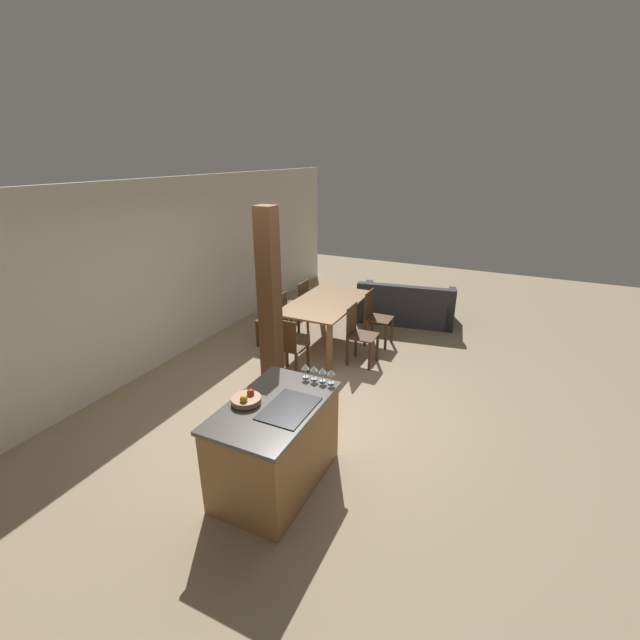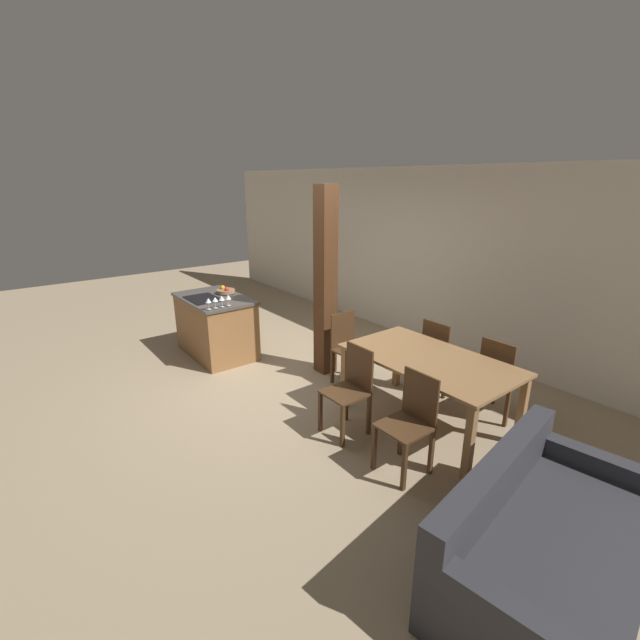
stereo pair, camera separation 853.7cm
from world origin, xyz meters
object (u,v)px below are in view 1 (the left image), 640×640
dining_chair_near_left (359,333)px  wine_glass_near (331,373)px  fruit_bowl (246,399)px  couch (406,306)px  dining_chair_far_right (298,304)px  dining_table (326,307)px  dining_chair_near_right (375,316)px  timber_post (270,306)px  wine_glass_middle (322,371)px  wine_glass_end (305,367)px  dining_chair_far_left (275,318)px  kitchen_island (275,444)px  wine_glass_far (314,369)px  dining_chair_head_end (289,346)px

dining_chair_near_left → wine_glass_near: bearing=-166.7°
fruit_bowl → couch: fruit_bowl is taller
wine_glass_near → dining_chair_far_right: size_ratio=0.17×
dining_table → dining_chair_near_right: size_ratio=1.91×
dining_chair_near_right → dining_chair_far_right: (0.00, 1.46, 0.00)m
dining_chair_near_left → timber_post: bearing=151.4°
dining_chair_near_left → dining_chair_far_right: bearing=61.6°
wine_glass_middle → dining_chair_near_right: 3.06m
wine_glass_end → dining_chair_far_left: 2.82m
kitchen_island → fruit_bowl: 0.54m
fruit_bowl → dining_chair_far_left: (2.85, 1.42, -0.44)m
dining_chair_near_left → timber_post: timber_post is taller
wine_glass_far → dining_chair_head_end: 1.79m
dining_chair_near_right → couch: bearing=-8.4°
wine_glass_middle → dining_table: (2.59, 1.15, -0.34)m
dining_table → dining_chair_near_left: dining_chair_near_left is taller
wine_glass_far → dining_chair_near_left: (2.20, 0.33, -0.53)m
wine_glass_near → wine_glass_end: bearing=90.0°
dining_chair_near_left → dining_chair_near_right: (0.79, 0.00, 0.00)m
dining_chair_near_right → couch: (1.32, -0.19, -0.21)m
kitchen_island → timber_post: timber_post is taller
wine_glass_middle → wine_glass_near: bearing=-90.0°
fruit_bowl → wine_glass_far: size_ratio=1.80×
wine_glass_far → timber_post: size_ratio=0.06×
wine_glass_far → dining_chair_near_right: 3.05m
wine_glass_near → wine_glass_far: same height
dining_chair_far_right → couch: (1.32, -1.65, -0.21)m
dining_chair_head_end → wine_glass_middle: bearing=130.6°
wine_glass_middle → dining_table: size_ratio=0.09×
kitchen_island → dining_chair_head_end: 2.12m
wine_glass_middle → dining_chair_far_left: bearing=40.6°
wine_glass_middle → dining_chair_far_right: size_ratio=0.17×
wine_glass_end → dining_chair_near_right: 3.04m
dining_chair_near_left → couch: bearing=-5.3°
kitchen_island → wine_glass_middle: wine_glass_middle is taller
dining_chair_far_left → fruit_bowl: bearing=26.5°
dining_table → couch: size_ratio=0.92×
dining_chair_far_left → couch: (2.10, -1.65, -0.21)m
wine_glass_near → wine_glass_end: size_ratio=1.00×
wine_glass_middle → dining_chair_far_left: (2.20, 1.88, -0.53)m
kitchen_island → dining_chair_head_end: bearing=25.9°
fruit_bowl → wine_glass_middle: wine_glass_middle is taller
wine_glass_far → couch: size_ratio=0.08×
dining_table → timber_post: size_ratio=0.71×
dining_chair_near_right → timber_post: bearing=161.2°
dining_table → dining_chair_near_right: 0.85m
dining_chair_near_left → couch: (2.10, -0.19, -0.21)m
wine_glass_far → dining_chair_far_right: size_ratio=0.17×
dining_chair_near_left → timber_post: (-1.31, 0.72, 0.74)m
dining_chair_near_left → wine_glass_far: bearing=-171.4°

